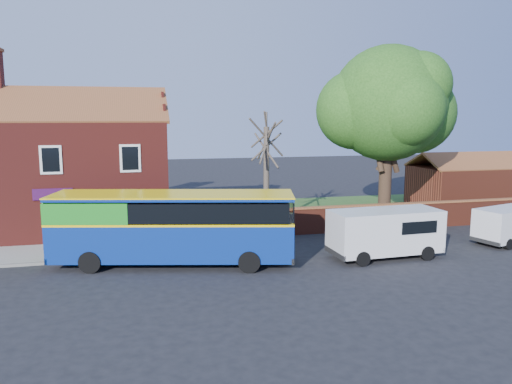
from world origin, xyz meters
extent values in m
plane|color=black|center=(0.00, 0.00, 0.00)|extent=(120.00, 120.00, 0.00)
cube|color=gray|center=(-7.00, 5.75, 0.06)|extent=(18.00, 3.50, 0.12)
cube|color=slate|center=(-7.00, 4.00, 0.07)|extent=(18.00, 0.15, 0.14)
cube|color=#426B28|center=(13.00, 13.00, 0.02)|extent=(26.00, 12.00, 0.04)
cube|color=maroon|center=(-7.00, 11.50, 3.25)|extent=(12.00, 8.00, 6.50)
cube|color=brown|center=(-7.00, 9.50, 7.50)|extent=(12.30, 4.08, 2.16)
cube|color=brown|center=(-7.00, 13.50, 7.50)|extent=(12.30, 4.08, 2.16)
cube|color=black|center=(-7.00, 7.47, 4.60)|extent=(1.10, 0.06, 1.50)
cube|color=#4C0F19|center=(-7.00, 7.45, 1.10)|extent=(0.95, 0.04, 2.10)
cube|color=silver|center=(-7.00, 7.47, 1.15)|extent=(1.20, 0.06, 2.30)
cube|color=#390D3C|center=(-7.00, 7.44, 2.80)|extent=(2.00, 0.06, 0.60)
cube|color=maroon|center=(13.00, 7.00, 0.75)|extent=(22.00, 0.30, 1.50)
cube|color=brown|center=(13.00, 7.00, 1.55)|extent=(22.00, 0.38, 0.10)
cube|color=maroon|center=(22.00, 13.00, 1.50)|extent=(8.00, 5.00, 3.00)
cube|color=brown|center=(22.00, 11.75, 3.55)|extent=(8.20, 2.56, 1.24)
cube|color=brown|center=(22.00, 14.25, 3.55)|extent=(8.20, 2.56, 1.24)
cube|color=navy|center=(-1.10, 2.69, 1.25)|extent=(11.29, 5.11, 1.74)
cube|color=yellow|center=(-1.10, 2.69, 2.13)|extent=(11.31, 5.14, 0.10)
cube|color=black|center=(-1.10, 2.69, 2.65)|extent=(10.87, 5.04, 0.87)
cube|color=#1E8D22|center=(-4.62, 3.50, 2.65)|extent=(4.25, 3.54, 0.93)
cube|color=navy|center=(-1.10, 2.69, 3.24)|extent=(11.29, 5.11, 0.14)
cube|color=yellow|center=(-1.10, 2.69, 3.32)|extent=(11.34, 5.16, 0.06)
cylinder|color=black|center=(-4.80, 2.22, 0.49)|extent=(1.02, 0.49, 0.99)
cylinder|color=black|center=(-4.23, 4.73, 0.49)|extent=(1.02, 0.49, 0.99)
cylinder|color=black|center=(2.03, 0.65, 0.49)|extent=(1.02, 0.49, 0.99)
cylinder|color=black|center=(2.61, 3.17, 0.49)|extent=(1.02, 0.49, 0.99)
cube|color=silver|center=(8.97, 1.47, 1.34)|extent=(5.45, 2.41, 2.03)
cube|color=black|center=(11.37, 1.59, 1.66)|extent=(0.17, 1.82, 0.80)
cube|color=black|center=(11.60, 1.60, 0.43)|extent=(0.21, 2.14, 0.26)
cylinder|color=black|center=(7.31, 0.37, 0.35)|extent=(0.72, 0.26, 0.71)
cylinder|color=black|center=(7.21, 2.39, 0.35)|extent=(0.72, 0.26, 0.71)
cylinder|color=black|center=(10.73, 0.55, 0.35)|extent=(0.72, 0.26, 0.71)
cylinder|color=black|center=(10.63, 2.56, 0.35)|extent=(0.72, 0.26, 0.71)
cube|color=silver|center=(17.05, 2.51, 1.11)|extent=(4.76, 2.97, 1.69)
cylinder|color=black|center=(15.92, 1.31, 0.29)|extent=(0.62, 0.38, 0.59)
cylinder|color=black|center=(15.45, 2.90, 0.29)|extent=(0.62, 0.38, 0.59)
cylinder|color=black|center=(18.17, 3.71, 0.29)|extent=(0.62, 0.38, 0.59)
cylinder|color=black|center=(13.03, 9.32, 2.34)|extent=(0.81, 0.81, 4.68)
sphere|color=#417D27|center=(13.03, 9.32, 7.64)|extent=(7.33, 7.33, 7.33)
sphere|color=#417D27|center=(15.17, 9.73, 7.02)|extent=(5.29, 5.29, 5.29)
sphere|color=#417D27|center=(11.10, 9.93, 7.23)|extent=(5.09, 5.09, 5.09)
cylinder|color=#4C4238|center=(5.12, 9.67, 3.10)|extent=(0.35, 0.35, 6.19)
cylinder|color=#4C4238|center=(5.12, 9.67, 5.31)|extent=(0.36, 3.02, 2.43)
cylinder|color=#4C4238|center=(5.12, 9.67, 5.09)|extent=(1.58, 2.23, 2.23)
cylinder|color=#4C4238|center=(5.12, 9.67, 5.53)|extent=(2.53, 1.16, 2.47)
camera|label=1|loc=(-2.56, -20.08, 6.87)|focal=35.00mm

